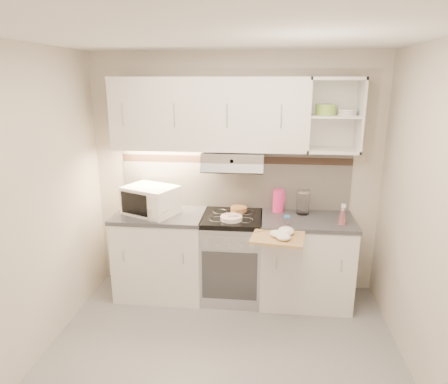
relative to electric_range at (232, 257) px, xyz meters
The scene contains 17 objects.
ground 1.19m from the electric_range, 90.00° to the right, with size 3.00×3.00×0.00m, color gray.
room_shell 1.39m from the electric_range, 89.81° to the right, with size 3.04×2.84×2.52m.
base_cabinet_left 0.75m from the electric_range, behind, with size 0.90×0.60×0.86m, color white.
worktop_left 0.86m from the electric_range, behind, with size 0.92×0.62×0.04m, color #47474C.
base_cabinet_right 0.75m from the electric_range, ahead, with size 0.90×0.60×0.86m, color white.
worktop_right 0.86m from the electric_range, ahead, with size 0.92×0.62×0.04m, color #47474C.
electric_range is the anchor object (origin of this frame).
microwave 1.02m from the electric_range, behind, with size 0.61×0.54×0.28m.
watering_can 0.93m from the electric_range, 165.25° to the right, with size 0.22×0.11×0.19m.
plate_stack 0.49m from the electric_range, 88.91° to the right, with size 0.21×0.21×0.05m.
bread_loaf 0.50m from the electric_range, 70.77° to the left, with size 0.17×0.17×0.04m, color olive.
pink_pitcher 0.75m from the electric_range, 21.87° to the left, with size 0.13×0.12×0.23m.
glass_jar 0.92m from the electric_range, 10.70° to the left, with size 0.13×0.13×0.25m.
spice_jar 0.75m from the electric_range, 18.60° to the right, with size 0.06×0.06×0.08m.
spray_bottle 1.19m from the electric_range, ahead, with size 0.08×0.08×0.21m.
cutting_board 0.76m from the electric_range, 44.43° to the right, with size 0.46×0.41×0.03m, color tan.
dish_towel 0.81m from the electric_range, 45.57° to the right, with size 0.26×0.22×0.07m, color white, non-canonical shape.
Camera 1 is at (0.32, -2.69, 2.23)m, focal length 32.00 mm.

